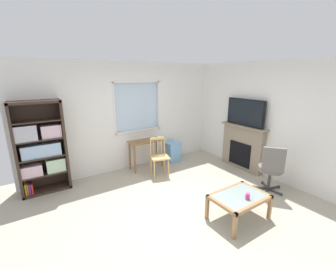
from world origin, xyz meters
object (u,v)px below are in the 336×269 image
tv (245,112)px  wooden_chair (159,156)px  desk_under_window (146,146)px  bookshelf (41,149)px  plastic_drawer_unit (172,151)px  fireplace (242,147)px  sippy_cup (248,196)px  coffee_table (239,199)px  office_chair (272,167)px

tv → wooden_chair: bearing=156.7°
desk_under_window → tv: (2.02, -1.35, 0.85)m
desk_under_window → bookshelf: bearing=177.3°
desk_under_window → plastic_drawer_unit: 0.89m
tv → fireplace: bearing=0.0°
plastic_drawer_unit → sippy_cup: size_ratio=5.98×
wooden_chair → sippy_cup: wooden_chair is taller
fireplace → coffee_table: bearing=-142.2°
desk_under_window → fireplace: fireplace is taller
bookshelf → desk_under_window: 2.32m
coffee_table → sippy_cup: bearing=-82.3°
office_chair → fireplace: bearing=65.2°
bookshelf → office_chair: bookshelf is taller
wooden_chair → coffee_table: wooden_chair is taller
desk_under_window → tv: bearing=-33.9°
tv → bookshelf: bearing=161.3°
desk_under_window → tv: 2.57m
desk_under_window → sippy_cup: (0.30, -2.85, -0.12)m
wooden_chair → coffee_table: 2.21m
coffee_table → fireplace: bearing=37.8°
wooden_chair → coffee_table: bearing=-84.5°
tv → sippy_cup: (-1.71, -1.50, -0.98)m
office_chair → sippy_cup: (-1.21, -0.37, -0.08)m
tv → sippy_cup: size_ratio=11.56×
coffee_table → sippy_cup: size_ratio=10.10×
tv → sippy_cup: tv is taller
coffee_table → tv: bearing=38.1°
desk_under_window → fireplace: bearing=-33.6°
desk_under_window → sippy_cup: size_ratio=9.79×
wooden_chair → fireplace: 2.14m
plastic_drawer_unit → tv: 2.18m
plastic_drawer_unit → fireplace: fireplace is taller
bookshelf → plastic_drawer_unit: bookshelf is taller
coffee_table → sippy_cup: sippy_cup is taller
wooden_chair → tv: size_ratio=0.87×
bookshelf → tv: bookshelf is taller
desk_under_window → coffee_table: size_ratio=0.97×
desk_under_window → coffee_table: desk_under_window is taller
sippy_cup → coffee_table: bearing=97.7°
wooden_chair → plastic_drawer_unit: 0.96m
office_chair → tv: bearing=65.9°
desk_under_window → fireplace: (2.03, -1.35, -0.03)m
wooden_chair → plastic_drawer_unit: bearing=36.8°
bookshelf → coffee_table: bearing=-47.6°
sippy_cup → tv: bearing=41.1°
plastic_drawer_unit → sippy_cup: 2.95m
fireplace → coffee_table: 2.22m
desk_under_window → wooden_chair: 0.54m
coffee_table → sippy_cup: 0.18m
fireplace → office_chair: bearing=-114.8°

